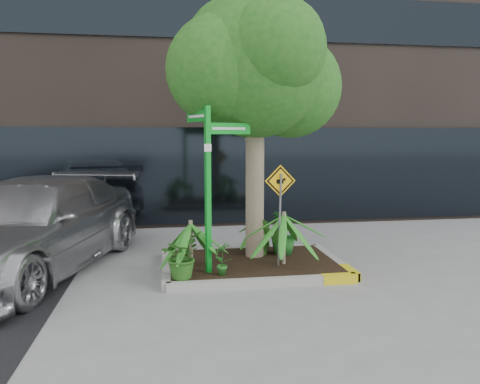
{
  "coord_description": "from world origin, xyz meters",
  "views": [
    {
      "loc": [
        -1.37,
        -8.11,
        2.5
      ],
      "look_at": [
        -0.05,
        0.2,
        1.47
      ],
      "focal_mm": 35.0,
      "sensor_mm": 36.0,
      "label": 1
    }
  ],
  "objects": [
    {
      "name": "ground",
      "position": [
        0.0,
        0.0,
        0.0
      ],
      "size": [
        80.0,
        80.0,
        0.0
      ],
      "primitive_type": "plane",
      "color": "gray",
      "rests_on": "ground"
    },
    {
      "name": "planter",
      "position": [
        0.23,
        0.27,
        0.1
      ],
      "size": [
        3.35,
        2.36,
        0.15
      ],
      "color": "#9E9E99",
      "rests_on": "ground"
    },
    {
      "name": "tree",
      "position": [
        0.31,
        0.69,
        3.76
      ],
      "size": [
        3.44,
        3.05,
        5.15
      ],
      "color": "gray",
      "rests_on": "ground"
    },
    {
      "name": "palm_front",
      "position": [
        0.73,
        0.01,
        1.05
      ],
      "size": [
        1.09,
        1.09,
        1.21
      ],
      "color": "gray",
      "rests_on": "ground"
    },
    {
      "name": "palm_left",
      "position": [
        -0.96,
        0.02,
        0.95
      ],
      "size": [
        0.96,
        0.96,
        1.07
      ],
      "color": "gray",
      "rests_on": "ground"
    },
    {
      "name": "palm_back",
      "position": [
        0.49,
        1.17,
        0.73
      ],
      "size": [
        0.7,
        0.7,
        0.78
      ],
      "color": "gray",
      "rests_on": "ground"
    },
    {
      "name": "parked_car",
      "position": [
        -3.81,
        0.77,
        0.85
      ],
      "size": [
        3.97,
        6.3,
        1.7
      ],
      "primitive_type": "imported",
      "rotation": [
        0.0,
        0.0,
        -0.29
      ],
      "color": "silver",
      "rests_on": "ground"
    },
    {
      "name": "shrub_a",
      "position": [
        -1.15,
        -0.55,
        0.53
      ],
      "size": [
        0.91,
        0.91,
        0.75
      ],
      "primitive_type": "imported",
      "rotation": [
        0.0,
        0.0,
        1.11
      ],
      "color": "#275E1A",
      "rests_on": "planter"
    },
    {
      "name": "shrub_b",
      "position": [
        0.9,
        0.71,
        0.58
      ],
      "size": [
        0.68,
        0.68,
        0.86
      ],
      "primitive_type": "imported",
      "rotation": [
        0.0,
        0.0,
        2.25
      ],
      "color": "#1E6720",
      "rests_on": "planter"
    },
    {
      "name": "shrub_c",
      "position": [
        -0.46,
        -0.5,
        0.44
      ],
      "size": [
        0.43,
        0.43,
        0.58
      ],
      "primitive_type": "imported",
      "rotation": [
        0.0,
        0.0,
        3.81
      ],
      "color": "#236920",
      "rests_on": "planter"
    },
    {
      "name": "shrub_d",
      "position": [
        0.48,
        0.7,
        0.52
      ],
      "size": [
        0.54,
        0.54,
        0.73
      ],
      "primitive_type": "imported",
      "rotation": [
        0.0,
        0.0,
        5.16
      ],
      "color": "#2B661D",
      "rests_on": "planter"
    },
    {
      "name": "street_sign_post",
      "position": [
        -0.64,
        -0.23,
        1.84
      ],
      "size": [
        1.07,
        0.84,
        2.98
      ],
      "rotation": [
        0.0,
        0.0,
        0.36
      ],
      "color": "#0E9E24",
      "rests_on": "ground"
    },
    {
      "name": "cattle_sign",
      "position": [
        0.61,
        -0.16,
        1.39
      ],
      "size": [
        0.56,
        0.16,
        1.83
      ],
      "rotation": [
        0.0,
        0.0,
        0.08
      ],
      "color": "slate",
      "rests_on": "ground"
    }
  ]
}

